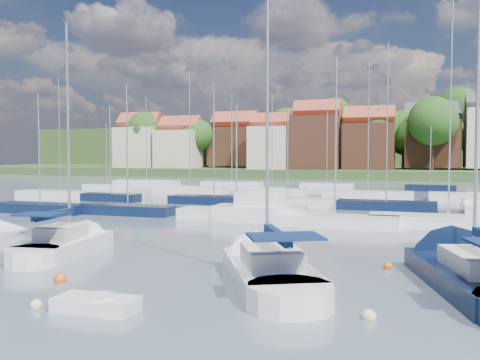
% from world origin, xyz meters
% --- Properties ---
extents(ground, '(260.00, 260.00, 0.00)m').
position_xyz_m(ground, '(0.00, 40.00, 0.00)').
color(ground, '#43505C').
rests_on(ground, ground).
extents(sailboat_left, '(3.55, 9.71, 13.01)m').
position_xyz_m(sailboat_left, '(-11.37, 5.09, 0.37)').
color(sailboat_left, silver).
rests_on(sailboat_left, ground).
extents(sailboat_centre, '(7.74, 11.51, 15.45)m').
position_xyz_m(sailboat_centre, '(-0.17, 2.70, 0.35)').
color(sailboat_centre, silver).
rests_on(sailboat_centre, ground).
extents(sailboat_navy, '(6.99, 14.09, 18.77)m').
position_xyz_m(sailboat_navy, '(7.92, 4.95, 0.35)').
color(sailboat_navy, black).
rests_on(sailboat_navy, ground).
extents(tender, '(2.81, 1.32, 0.60)m').
position_xyz_m(tender, '(-4.08, -3.99, 0.23)').
color(tender, silver).
rests_on(tender, ground).
extents(buoy_b, '(0.43, 0.43, 0.43)m').
position_xyz_m(buoy_b, '(-6.19, -4.37, 0.00)').
color(buoy_b, beige).
rests_on(buoy_b, ground).
extents(buoy_c, '(0.52, 0.52, 0.52)m').
position_xyz_m(buoy_c, '(-7.76, -0.99, 0.00)').
color(buoy_c, '#D85914').
rests_on(buoy_c, ground).
extents(buoy_d, '(0.45, 0.45, 0.45)m').
position_xyz_m(buoy_d, '(4.68, -2.05, 0.00)').
color(buoy_d, beige).
rests_on(buoy_d, ground).
extents(buoy_e, '(0.42, 0.42, 0.42)m').
position_xyz_m(buoy_e, '(4.88, 5.81, 0.00)').
color(buoy_e, '#D85914').
rests_on(buoy_e, ground).
extents(marina_field, '(79.62, 41.41, 15.93)m').
position_xyz_m(marina_field, '(1.91, 35.15, 0.43)').
color(marina_field, silver).
rests_on(marina_field, ground).
extents(far_shore_town, '(212.46, 90.00, 22.27)m').
position_xyz_m(far_shore_town, '(2.23, 132.67, 4.61)').
color(far_shore_town, '#3A4F27').
rests_on(far_shore_town, ground).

